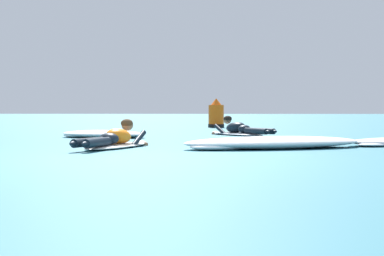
{
  "coord_description": "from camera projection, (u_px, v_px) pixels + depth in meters",
  "views": [
    {
      "loc": [
        1.3,
        -8.43,
        0.68
      ],
      "look_at": [
        0.69,
        5.35,
        0.25
      ],
      "focal_mm": 58.93,
      "sensor_mm": 36.0,
      "label": 1
    }
  ],
  "objects": [
    {
      "name": "surfer_far",
      "position": [
        239.0,
        130.0,
        15.8
      ],
      "size": [
        1.75,
        2.42,
        0.53
      ],
      "color": "silver",
      "rests_on": "ground"
    },
    {
      "name": "surfer_near",
      "position": [
        115.0,
        140.0,
        10.77
      ],
      "size": [
        1.15,
        2.5,
        0.54
      ],
      "color": "white",
      "rests_on": "ground"
    },
    {
      "name": "ground_plane",
      "position": [
        175.0,
        132.0,
        18.48
      ],
      "size": [
        120.0,
        120.0,
        0.0
      ],
      "primitive_type": "plane",
      "color": "#2D6B7A"
    },
    {
      "name": "drifting_surfboard",
      "position": [
        283.0,
        140.0,
        12.86
      ],
      "size": [
        1.83,
        1.49,
        0.16
      ],
      "color": "yellow",
      "rests_on": "ground"
    },
    {
      "name": "whitewater_mid_left",
      "position": [
        273.0,
        143.0,
        10.66
      ],
      "size": [
        3.34,
        2.05,
        0.21
      ],
      "color": "white",
      "rests_on": "ground"
    },
    {
      "name": "channel_marker_buoy",
      "position": [
        216.0,
        116.0,
        22.41
      ],
      "size": [
        0.57,
        0.57,
        1.04
      ],
      "color": "#EA5B0F",
      "rests_on": "ground"
    },
    {
      "name": "whitewater_front",
      "position": [
        104.0,
        134.0,
        14.6
      ],
      "size": [
        2.34,
        1.74,
        0.18
      ],
      "color": "white",
      "rests_on": "ground"
    }
  ]
}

